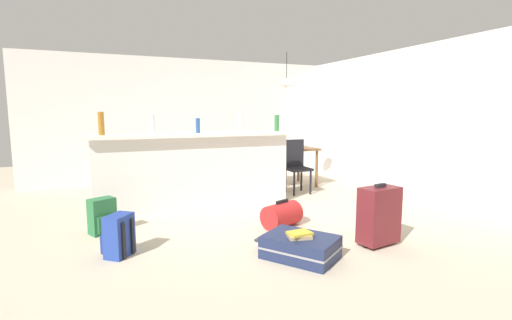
% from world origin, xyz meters
% --- Properties ---
extents(ground_plane, '(13.00, 13.00, 0.05)m').
position_xyz_m(ground_plane, '(0.00, 0.00, -0.03)').
color(ground_plane, beige).
extents(wall_back, '(6.60, 0.10, 2.50)m').
position_xyz_m(wall_back, '(0.00, 3.05, 1.25)').
color(wall_back, silver).
rests_on(wall_back, ground_plane).
extents(wall_right, '(0.10, 6.00, 2.50)m').
position_xyz_m(wall_right, '(3.05, 0.30, 1.25)').
color(wall_right, silver).
rests_on(wall_right, ground_plane).
extents(partition_half_wall, '(2.80, 0.20, 1.07)m').
position_xyz_m(partition_half_wall, '(-0.60, 0.49, 0.54)').
color(partition_half_wall, silver).
rests_on(partition_half_wall, ground_plane).
extents(bar_countertop, '(2.96, 0.40, 0.05)m').
position_xyz_m(bar_countertop, '(-0.60, 0.49, 1.10)').
color(bar_countertop, white).
rests_on(bar_countertop, partition_half_wall).
extents(bottle_amber, '(0.08, 0.08, 0.30)m').
position_xyz_m(bottle_amber, '(-1.84, 0.52, 1.27)').
color(bottle_amber, '#9E661E').
rests_on(bottle_amber, bar_countertop).
extents(bottle_clear, '(0.06, 0.06, 0.26)m').
position_xyz_m(bottle_clear, '(-1.21, 0.43, 1.25)').
color(bottle_clear, silver).
rests_on(bottle_clear, bar_countertop).
extents(bottle_blue, '(0.06, 0.06, 0.21)m').
position_xyz_m(bottle_blue, '(-0.58, 0.46, 1.23)').
color(bottle_blue, '#284C89').
rests_on(bottle_blue, bar_countertop).
extents(bottle_white, '(0.07, 0.07, 0.29)m').
position_xyz_m(bottle_white, '(0.07, 0.45, 1.27)').
color(bottle_white, silver).
rests_on(bottle_white, bar_countertop).
extents(bottle_green, '(0.07, 0.07, 0.25)m').
position_xyz_m(bottle_green, '(0.68, 0.49, 1.25)').
color(bottle_green, '#2D6B38').
rests_on(bottle_green, bar_countertop).
extents(dining_table, '(1.10, 0.80, 0.74)m').
position_xyz_m(dining_table, '(1.37, 1.50, 0.65)').
color(dining_table, brown).
rests_on(dining_table, ground_plane).
extents(dining_chair_near_partition, '(0.41, 0.41, 0.93)m').
position_xyz_m(dining_chair_near_partition, '(1.29, 0.94, 0.52)').
color(dining_chair_near_partition, black).
rests_on(dining_chair_near_partition, ground_plane).
extents(dining_chair_far_side, '(0.44, 0.44, 0.93)m').
position_xyz_m(dining_chair_far_side, '(1.40, 2.03, 0.52)').
color(dining_chair_far_side, black).
rests_on(dining_chair_far_side, ground_plane).
extents(pendant_lamp, '(0.34, 0.34, 0.64)m').
position_xyz_m(pendant_lamp, '(1.38, 1.49, 1.97)').
color(pendant_lamp, black).
extents(suitcase_flat_navy, '(0.80, 0.87, 0.22)m').
position_xyz_m(suitcase_flat_navy, '(-0.13, -1.66, 0.11)').
color(suitcase_flat_navy, '#1E284C').
rests_on(suitcase_flat_navy, ground_plane).
extents(backpack_green, '(0.33, 0.32, 0.42)m').
position_xyz_m(backpack_green, '(-1.89, -0.11, 0.20)').
color(backpack_green, '#286B3D').
rests_on(backpack_green, ground_plane).
extents(duffel_bag_red, '(0.56, 0.46, 0.34)m').
position_xyz_m(duffel_bag_red, '(0.16, -0.72, 0.15)').
color(duffel_bag_red, red).
rests_on(duffel_bag_red, ground_plane).
extents(suitcase_upright_maroon, '(0.47, 0.30, 0.67)m').
position_xyz_m(suitcase_upright_maroon, '(0.82, -1.69, 0.33)').
color(suitcase_upright_maroon, maroon).
rests_on(suitcase_upright_maroon, ground_plane).
extents(backpack_blue, '(0.34, 0.34, 0.42)m').
position_xyz_m(backpack_blue, '(-1.75, -0.91, 0.20)').
color(backpack_blue, '#233D93').
rests_on(backpack_blue, ground_plane).
extents(book_stack, '(0.25, 0.21, 0.06)m').
position_xyz_m(book_stack, '(-0.16, -1.70, 0.25)').
color(book_stack, tan).
rests_on(book_stack, suitcase_flat_navy).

